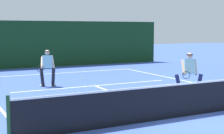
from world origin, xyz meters
TOP-DOWN VIEW (x-y plane):
  - ground_plane at (0.00, 0.00)m, footprint 80.00×80.00m
  - court_line_baseline_far at (0.00, 11.32)m, footprint 9.25×0.10m
  - court_line_service at (0.00, 6.28)m, footprint 7.54×0.10m
  - court_line_centre at (0.00, 3.20)m, footprint 0.10×6.40m
  - tennis_net at (0.00, 0.00)m, footprint 10.14×0.09m
  - player_near at (2.31, 2.51)m, footprint 1.17×0.82m
  - player_far at (-1.95, 7.10)m, footprint 0.98×0.87m
  - tennis_ball at (0.21, 8.21)m, footprint 0.07×0.07m
  - back_fence_windscreen at (0.00, 14.85)m, footprint 18.07×0.12m

SIDE VIEW (x-z plane):
  - ground_plane at x=0.00m, z-range 0.00..0.00m
  - court_line_baseline_far at x=0.00m, z-range 0.00..0.01m
  - court_line_service at x=0.00m, z-range 0.00..0.01m
  - court_line_centre at x=0.00m, z-range 0.00..0.01m
  - tennis_ball at x=0.21m, z-range 0.00..0.07m
  - tennis_net at x=0.00m, z-range -0.03..1.07m
  - player_far at x=-1.95m, z-range 0.08..1.74m
  - player_near at x=2.31m, z-range 0.08..1.76m
  - back_fence_windscreen at x=0.00m, z-range 0.00..3.11m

